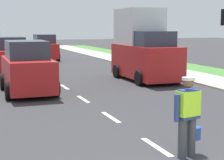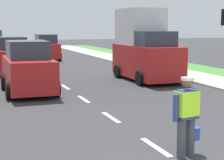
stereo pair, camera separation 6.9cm
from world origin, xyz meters
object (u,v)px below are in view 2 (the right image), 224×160
object	(u,v)px
car_oncoming_second	(12,56)
car_oncoming_lead	(28,69)
car_outgoing_far	(46,48)
delivery_truck	(145,48)
road_worker	(187,113)

from	to	relation	value
car_oncoming_second	car_oncoming_lead	bearing A→B (deg)	-90.26
car_oncoming_lead	car_outgoing_far	size ratio (longest dim) A/B	1.02
delivery_truck	car_outgoing_far	bearing A→B (deg)	101.21
delivery_truck	car_oncoming_second	xyz separation A→B (m)	(-5.93, 5.21, -0.65)
car_oncoming_lead	delivery_truck	bearing A→B (deg)	16.94
delivery_truck	car_oncoming_lead	size ratio (longest dim) A/B	1.16
road_worker	car_oncoming_second	bearing A→B (deg)	97.13
delivery_truck	car_outgoing_far	size ratio (longest dim) A/B	1.19
road_worker	car_oncoming_lead	size ratio (longest dim) A/B	0.42
car_oncoming_second	car_outgoing_far	size ratio (longest dim) A/B	1.07
delivery_truck	road_worker	bearing A→B (deg)	-110.23
car_oncoming_lead	car_outgoing_far	xyz separation A→B (m)	(3.37, 14.88, -0.04)
car_oncoming_second	car_outgoing_far	distance (m)	8.54
road_worker	car_oncoming_lead	distance (m)	9.10
car_oncoming_lead	car_outgoing_far	distance (m)	15.26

